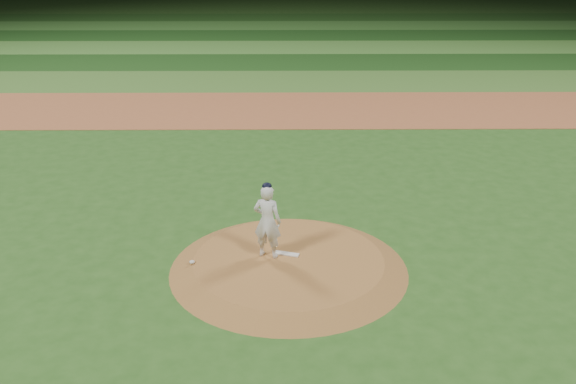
{
  "coord_description": "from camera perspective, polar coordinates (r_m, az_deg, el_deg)",
  "views": [
    {
      "loc": [
        -0.13,
        -13.06,
        7.35
      ],
      "look_at": [
        0.0,
        2.0,
        1.1
      ],
      "focal_mm": 40.0,
      "sensor_mm": 36.0,
      "label": 1
    }
  ],
  "objects": [
    {
      "name": "pitching_rubber",
      "position": [
        15.07,
        -0.18,
        -5.5
      ],
      "size": [
        0.63,
        0.33,
        0.03
      ],
      "primitive_type": "cube",
      "rotation": [
        0.0,
        0.0,
        -0.3
      ],
      "color": "silver",
      "rests_on": "pitchers_mound"
    },
    {
      "name": "infield_dirt_band",
      "position": [
        28.04,
        -0.21,
        7.36
      ],
      "size": [
        70.0,
        6.0,
        0.02
      ],
      "primitive_type": "cube",
      "color": "#98542F",
      "rests_on": "ground"
    },
    {
      "name": "outfield_stripe_5",
      "position": [
        58.03,
        -0.37,
        15.27
      ],
      "size": [
        70.0,
        5.0,
        0.02
      ],
      "primitive_type": "cube",
      "color": "#1D4616",
      "rests_on": "ground"
    },
    {
      "name": "rosin_bag",
      "position": [
        14.84,
        -8.53,
        -6.17
      ],
      "size": [
        0.13,
        0.13,
        0.07
      ],
      "primitive_type": "ellipsoid",
      "color": "silver",
      "rests_on": "pitchers_mound"
    },
    {
      "name": "outfield_stripe_0",
      "position": [
        33.38,
        -0.26,
        9.83
      ],
      "size": [
        70.0,
        5.0,
        0.02
      ],
      "primitive_type": "cube",
      "color": "#3C6B26",
      "rests_on": "ground"
    },
    {
      "name": "pitcher_on_mound",
      "position": [
        14.6,
        -1.85,
        -2.59
      ],
      "size": [
        0.75,
        0.6,
        1.84
      ],
      "color": "silver",
      "rests_on": "pitchers_mound"
    },
    {
      "name": "outfield_stripe_2",
      "position": [
        43.19,
        -0.32,
        12.75
      ],
      "size": [
        70.0,
        5.0,
        0.02
      ],
      "primitive_type": "cube",
      "color": "#417D2D",
      "rests_on": "ground"
    },
    {
      "name": "outfield_stripe_3",
      "position": [
        48.12,
        -0.34,
        13.76
      ],
      "size": [
        70.0,
        5.0,
        0.02
      ],
      "primitive_type": "cube",
      "color": "#194415",
      "rests_on": "ground"
    },
    {
      "name": "outfield_stripe_1",
      "position": [
        38.27,
        -0.29,
        11.48
      ],
      "size": [
        70.0,
        5.0,
        0.02
      ],
      "primitive_type": "cube",
      "color": "#194014",
      "rests_on": "ground"
    },
    {
      "name": "outfield_stripe_4",
      "position": [
        53.07,
        -0.36,
        14.59
      ],
      "size": [
        70.0,
        5.0,
        0.02
      ],
      "primitive_type": "cube",
      "color": "#336C27",
      "rests_on": "ground"
    },
    {
      "name": "ground",
      "position": [
        14.99,
        0.07,
        -6.83
      ],
      "size": [
        120.0,
        120.0,
        0.0
      ],
      "primitive_type": "plane",
      "color": "#26501A",
      "rests_on": "ground"
    },
    {
      "name": "pitchers_mound",
      "position": [
        14.93,
        0.07,
        -6.41
      ],
      "size": [
        5.5,
        5.5,
        0.25
      ],
      "primitive_type": "cone",
      "color": "#905D2C",
      "rests_on": "ground"
    }
  ]
}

